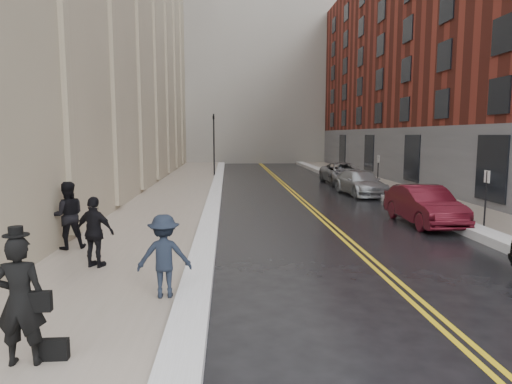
{
  "coord_description": "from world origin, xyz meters",
  "views": [
    {
      "loc": [
        -1.47,
        -7.88,
        3.51
      ],
      "look_at": [
        -0.53,
        7.23,
        1.6
      ],
      "focal_mm": 32.0,
      "sensor_mm": 36.0,
      "label": 1
    }
  ],
  "objects": [
    {
      "name": "ground",
      "position": [
        0.0,
        0.0,
        0.0
      ],
      "size": [
        160.0,
        160.0,
        0.0
      ],
      "primitive_type": "plane",
      "color": "black",
      "rests_on": "ground"
    },
    {
      "name": "sidewalk_left",
      "position": [
        -4.5,
        16.0,
        0.07
      ],
      "size": [
        4.0,
        64.0,
        0.15
      ],
      "primitive_type": "cube",
      "color": "gray",
      "rests_on": "ground"
    },
    {
      "name": "sidewalk_right",
      "position": [
        9.0,
        16.0,
        0.07
      ],
      "size": [
        3.0,
        64.0,
        0.15
      ],
      "primitive_type": "cube",
      "color": "gray",
      "rests_on": "ground"
    },
    {
      "name": "lane_stripe_a",
      "position": [
        2.38,
        16.0,
        0.0
      ],
      "size": [
        0.12,
        64.0,
        0.01
      ],
      "primitive_type": "cube",
      "color": "gold",
      "rests_on": "ground"
    },
    {
      "name": "lane_stripe_b",
      "position": [
        2.62,
        16.0,
        0.0
      ],
      "size": [
        0.12,
        64.0,
        0.01
      ],
      "primitive_type": "cube",
      "color": "gold",
      "rests_on": "ground"
    },
    {
      "name": "snow_ridge_left",
      "position": [
        -2.2,
        16.0,
        0.13
      ],
      "size": [
        0.7,
        60.8,
        0.26
      ],
      "primitive_type": "cube",
      "color": "white",
      "rests_on": "ground"
    },
    {
      "name": "snow_ridge_right",
      "position": [
        7.15,
        16.0,
        0.15
      ],
      "size": [
        0.85,
        60.8,
        0.3
      ],
      "primitive_type": "cube",
      "color": "white",
      "rests_on": "ground"
    },
    {
      "name": "building_right",
      "position": [
        17.5,
        23.0,
        9.0
      ],
      "size": [
        14.0,
        50.0,
        18.0
      ],
      "primitive_type": "cube",
      "color": "maroon",
      "rests_on": "ground"
    },
    {
      "name": "tower_far_right",
      "position": [
        14.0,
        66.0,
        22.0
      ],
      "size": [
        22.0,
        18.0,
        44.0
      ],
      "primitive_type": "cube",
      "color": "slate",
      "rests_on": "ground"
    },
    {
      "name": "traffic_signal",
      "position": [
        -2.6,
        30.0,
        3.08
      ],
      "size": [
        0.18,
        0.15,
        5.2
      ],
      "color": "black",
      "rests_on": "ground"
    },
    {
      "name": "parking_sign_near",
      "position": [
        7.9,
        8.0,
        1.36
      ],
      "size": [
        0.06,
        0.35,
        2.23
      ],
      "color": "black",
      "rests_on": "ground"
    },
    {
      "name": "parking_sign_far",
      "position": [
        7.9,
        20.0,
        1.36
      ],
      "size": [
        0.06,
        0.35,
        2.23
      ],
      "color": "black",
      "rests_on": "ground"
    },
    {
      "name": "car_maroon",
      "position": [
        6.21,
        9.36,
        0.76
      ],
      "size": [
        1.7,
        4.64,
        1.52
      ],
      "primitive_type": "imported",
      "rotation": [
        0.0,
        0.0,
        0.02
      ],
      "color": "#4C0D18",
      "rests_on": "ground"
    },
    {
      "name": "car_silver_near",
      "position": [
        6.28,
        18.2,
        0.71
      ],
      "size": [
        2.39,
        5.01,
        1.41
      ],
      "primitive_type": "imported",
      "rotation": [
        0.0,
        0.0,
        0.09
      ],
      "color": "#9C9EA3",
      "rests_on": "ground"
    },
    {
      "name": "car_silver_far",
      "position": [
        6.8,
        24.35,
        0.75
      ],
      "size": [
        2.58,
        5.43,
        1.5
      ],
      "primitive_type": "imported",
      "rotation": [
        0.0,
        0.0,
        0.02
      ],
      "color": "gray",
      "rests_on": "ground"
    },
    {
      "name": "pedestrian_main",
      "position": [
        -4.49,
        -1.33,
        1.12
      ],
      "size": [
        0.73,
        0.5,
        1.93
      ],
      "primitive_type": "imported",
      "rotation": [
        0.0,
        0.0,
        3.19
      ],
      "color": "black",
      "rests_on": "sidewalk_left"
    },
    {
      "name": "pedestrian_a",
      "position": [
        -6.2,
        5.66,
        1.15
      ],
      "size": [
        1.18,
        1.06,
        2.0
      ],
      "primitive_type": "imported",
      "rotation": [
        0.0,
        0.0,
        3.51
      ],
      "color": "black",
      "rests_on": "sidewalk_left"
    },
    {
      "name": "pedestrian_b",
      "position": [
        -2.8,
        1.4,
        1.02
      ],
      "size": [
        1.17,
        0.73,
        1.73
      ],
      "primitive_type": "imported",
      "rotation": [
        0.0,
        0.0,
        3.22
      ],
      "color": "black",
      "rests_on": "sidewalk_left"
    },
    {
      "name": "pedestrian_c",
      "position": [
        -4.85,
        3.67,
        1.06
      ],
      "size": [
        1.15,
        0.76,
        1.81
      ],
      "primitive_type": "imported",
      "rotation": [
        0.0,
        0.0,
        2.81
      ],
      "color": "black",
      "rests_on": "sidewalk_left"
    }
  ]
}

